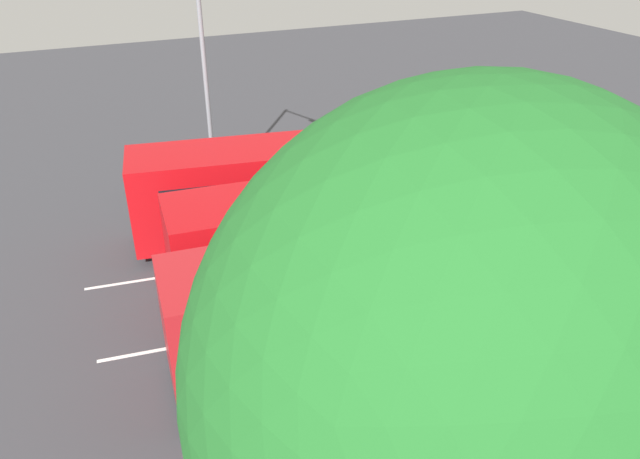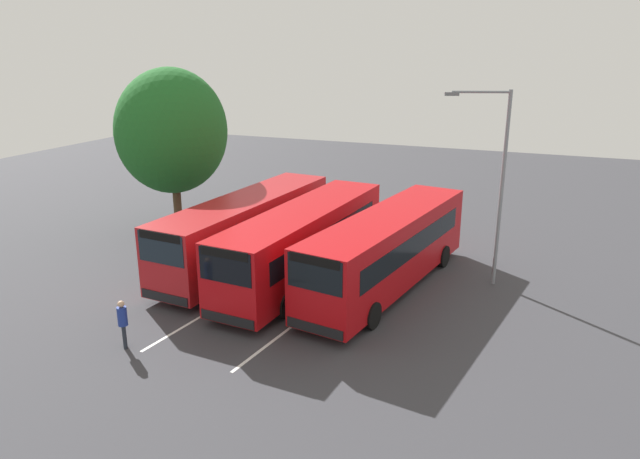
{
  "view_description": "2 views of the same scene",
  "coord_description": "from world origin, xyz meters",
  "px_view_note": "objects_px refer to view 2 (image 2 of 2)",
  "views": [
    {
      "loc": [
        -7.44,
        -13.51,
        10.02
      ],
      "look_at": [
        -1.02,
        1.1,
        1.26
      ],
      "focal_mm": 33.98,
      "sensor_mm": 36.0,
      "label": 1
    },
    {
      "loc": [
        21.64,
        9.36,
        9.61
      ],
      "look_at": [
        -1.3,
        0.02,
        1.92
      ],
      "focal_mm": 32.92,
      "sensor_mm": 36.0,
      "label": 2
    }
  ],
  "objects_px": {
    "bus_center_right": "(387,248)",
    "depot_tree": "(172,131)",
    "bus_far_left": "(247,228)",
    "pedestrian": "(123,320)",
    "bus_center_left": "(304,241)",
    "street_lamp": "(497,176)"
  },
  "relations": [
    {
      "from": "bus_far_left",
      "to": "pedestrian",
      "type": "relative_size",
      "value": 6.79
    },
    {
      "from": "bus_center_left",
      "to": "depot_tree",
      "type": "xyz_separation_m",
      "value": [
        -3.97,
        -9.22,
        3.69
      ]
    },
    {
      "from": "bus_far_left",
      "to": "depot_tree",
      "type": "xyz_separation_m",
      "value": [
        -3.26,
        -6.08,
        3.69
      ]
    },
    {
      "from": "pedestrian",
      "to": "bus_far_left",
      "type": "bearing_deg",
      "value": 45.99
    },
    {
      "from": "bus_center_left",
      "to": "street_lamp",
      "type": "relative_size",
      "value": 1.43
    },
    {
      "from": "bus_center_left",
      "to": "street_lamp",
      "type": "height_order",
      "value": "street_lamp"
    },
    {
      "from": "bus_center_right",
      "to": "bus_far_left",
      "type": "bearing_deg",
      "value": -83.04
    },
    {
      "from": "depot_tree",
      "to": "pedestrian",
      "type": "bearing_deg",
      "value": 27.43
    },
    {
      "from": "bus_center_left",
      "to": "pedestrian",
      "type": "distance_m",
      "value": 8.41
    },
    {
      "from": "bus_center_right",
      "to": "street_lamp",
      "type": "relative_size",
      "value": 1.44
    },
    {
      "from": "bus_far_left",
      "to": "bus_center_left",
      "type": "height_order",
      "value": "same"
    },
    {
      "from": "bus_far_left",
      "to": "depot_tree",
      "type": "height_order",
      "value": "depot_tree"
    },
    {
      "from": "bus_far_left",
      "to": "bus_center_left",
      "type": "bearing_deg",
      "value": 81.85
    },
    {
      "from": "street_lamp",
      "to": "bus_center_right",
      "type": "bearing_deg",
      "value": 9.5
    },
    {
      "from": "pedestrian",
      "to": "bus_center_left",
      "type": "bearing_deg",
      "value": 23.95
    },
    {
      "from": "pedestrian",
      "to": "depot_tree",
      "type": "height_order",
      "value": "depot_tree"
    },
    {
      "from": "bus_center_left",
      "to": "depot_tree",
      "type": "bearing_deg",
      "value": -108.85
    },
    {
      "from": "bus_center_right",
      "to": "depot_tree",
      "type": "bearing_deg",
      "value": -96.18
    },
    {
      "from": "street_lamp",
      "to": "depot_tree",
      "type": "distance_m",
      "value": 16.7
    },
    {
      "from": "bus_center_right",
      "to": "pedestrian",
      "type": "bearing_deg",
      "value": -29.88
    },
    {
      "from": "bus_center_left",
      "to": "bus_center_right",
      "type": "relative_size",
      "value": 0.99
    },
    {
      "from": "bus_far_left",
      "to": "depot_tree",
      "type": "distance_m",
      "value": 7.82
    }
  ]
}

